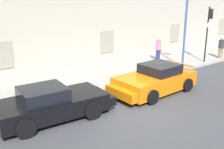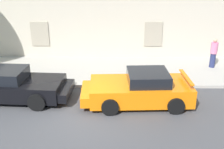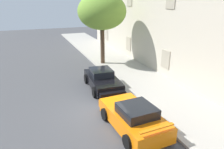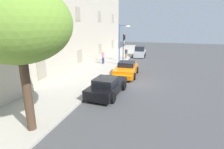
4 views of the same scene
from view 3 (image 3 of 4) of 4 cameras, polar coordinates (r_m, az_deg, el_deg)
ground_plane at (r=12.76m, az=-2.92°, el=-9.92°), size 80.00×80.00×0.00m
sidewalk at (r=14.73m, az=14.65°, el=-6.01°), size 60.00×4.48×0.14m
building_facade at (r=16.12m, az=28.12°, el=13.99°), size 43.71×3.93×10.60m
sportscar_red_lead at (r=15.56m, az=-2.43°, el=-1.71°), size 4.80×2.34×1.38m
sportscar_yellow_flank at (r=11.13m, az=5.39°, el=-11.08°), size 4.69×2.43×1.41m
tree_near_kerb at (r=20.81m, az=-2.73°, el=16.61°), size 4.63×4.63×6.81m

